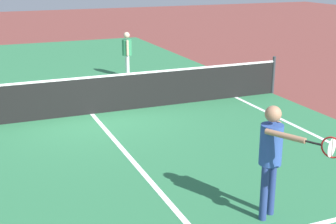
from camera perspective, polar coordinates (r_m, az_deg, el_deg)
ground_plane at (r=11.90m, az=-9.18°, el=-0.24°), size 60.00×60.00×0.00m
court_surface_inbounds at (r=11.90m, az=-9.18°, el=-0.24°), size 10.62×24.40×0.00m
line_center_service at (r=8.99m, az=-4.31°, el=-5.87°), size 0.10×6.40×0.01m
net at (r=11.76m, az=-9.29°, el=2.05°), size 10.74×0.09×1.07m
player_near at (r=6.78m, az=12.50°, el=-4.50°), size 0.56×1.19×1.70m
player_far at (r=15.61m, az=-4.97°, el=7.45°), size 0.32×0.41×1.49m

